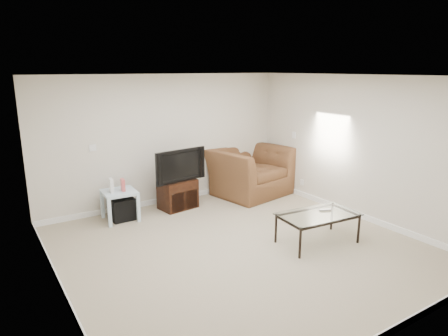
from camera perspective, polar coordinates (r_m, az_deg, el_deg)
floor at (r=6.09m, az=2.20°, el=-11.21°), size 5.00×5.00×0.00m
ceiling at (r=5.51m, az=2.45°, el=13.01°), size 5.00×5.00×0.00m
wall_back at (r=7.81m, az=-8.30°, el=3.97°), size 5.00×0.02×2.50m
wall_left at (r=4.75m, az=-23.27°, el=-3.65°), size 0.02×5.00×2.50m
wall_right at (r=7.37m, az=18.47°, el=2.78°), size 0.02×5.00×2.50m
plate_back at (r=7.34m, az=-18.25°, el=2.75°), size 0.12×0.02×0.12m
plate_right_switch at (r=8.43m, az=9.96°, el=4.65°), size 0.02×0.09×0.13m
plate_right_outlet at (r=8.43m, az=11.07°, el=-2.03°), size 0.02×0.08×0.12m
tv_stand at (r=7.64m, az=-6.62°, el=-3.72°), size 0.72×0.55×0.55m
dvd_player at (r=7.56m, az=-6.51°, el=-2.45°), size 0.39×0.30×0.05m
television at (r=7.46m, az=-6.63°, el=0.48°), size 1.00×0.33×0.61m
side_table at (r=7.25m, az=-14.62°, el=-5.19°), size 0.58×0.58×0.53m
subwoofer at (r=7.31m, az=-14.38°, el=-5.67°), size 0.41×0.41×0.40m
game_console at (r=7.09m, az=-15.80°, el=-2.44°), size 0.08×0.18×0.24m
game_case at (r=7.14m, az=-14.25°, el=-2.36°), size 0.08×0.16×0.21m
recliner at (r=8.39m, az=3.70°, el=0.69°), size 1.67×1.24×1.32m
coffee_table at (r=6.30m, az=13.19°, el=-8.39°), size 1.25×0.79×0.47m
remote at (r=6.38m, az=14.26°, el=-5.81°), size 0.19×0.12×0.02m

